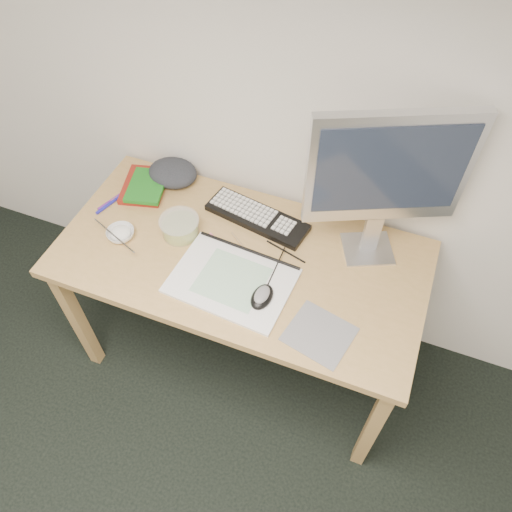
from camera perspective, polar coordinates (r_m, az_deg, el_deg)
The scene contains 18 objects.
desk at distance 1.95m, azimuth -1.77°, elevation -1.50°, with size 1.40×0.70×0.75m.
mousepad at distance 1.71m, azimuth 7.25°, elevation -8.84°, with size 0.21×0.19×0.00m, color slate.
sketchpad at distance 1.81m, azimuth -2.79°, elevation -2.83°, with size 0.43×0.31×0.01m, color silver.
keyboard at distance 2.00m, azimuth 0.15°, elevation 4.44°, with size 0.42×0.13×0.02m, color black.
monitor at distance 1.68m, azimuth 14.85°, elevation 9.11°, with size 0.50×0.25×0.62m.
mouse at distance 1.74m, azimuth 0.69°, elevation -4.46°, with size 0.07×0.11×0.04m, color black.
rice_bowl at distance 2.00m, azimuth -15.20°, elevation 2.45°, with size 0.11×0.11×0.03m, color white.
chopsticks at distance 1.98m, azimuth -15.89°, elevation 2.25°, with size 0.02×0.02×0.24m, color silver.
fruit_tub at distance 1.95m, azimuth -8.69°, elevation 3.31°, with size 0.16×0.16×0.08m, color #DBBD4D.
book_red at distance 2.18m, azimuth -12.62°, elevation 7.86°, with size 0.17×0.23×0.02m, color maroon.
book_green at distance 2.15m, azimuth -12.36°, elevation 7.82°, with size 0.15×0.20×0.02m, color #1B6C1B.
cloth_lump at distance 2.18m, azimuth -9.49°, elevation 9.35°, with size 0.18×0.15×0.07m, color #24272B.
pencil_pink at distance 1.91m, azimuth -3.65°, elevation 0.91°, with size 0.01×0.01×0.19m, color #DD6E88.
pencil_tan at distance 1.91m, azimuth -1.39°, elevation 0.96°, with size 0.01×0.01×0.18m, color #A78458.
pencil_black at distance 1.90m, azimuth 3.42°, elevation 0.51°, with size 0.01×0.01×0.18m, color black.
marker_blue at distance 2.15m, azimuth -16.37°, elevation 5.77°, with size 0.01×0.01×0.14m, color #1E1D9E.
marker_orange at distance 2.18m, azimuth -14.81°, elevation 6.96°, with size 0.01×0.01×0.14m, color orange.
marker_purple at distance 2.16m, azimuth -16.13°, elevation 6.15°, with size 0.01×0.01×0.14m, color #652484.
Camera 1 is at (0.61, 0.36, 2.23)m, focal length 35.00 mm.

